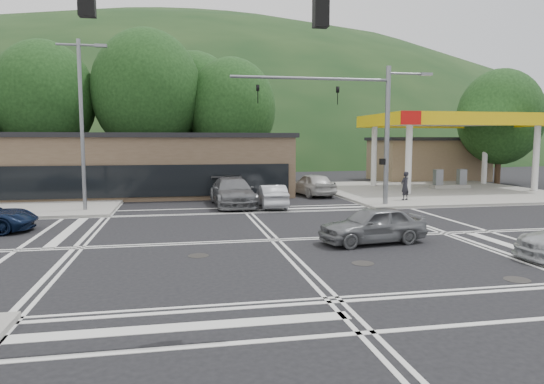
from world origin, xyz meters
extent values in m
plane|color=black|center=(0.00, 0.00, 0.00)|extent=(120.00, 120.00, 0.00)
cube|color=gray|center=(15.00, 15.00, 0.07)|extent=(16.00, 16.00, 0.15)
cylinder|color=silver|center=(12.00, 13.00, 2.50)|extent=(0.44, 0.44, 5.00)
cylinder|color=silver|center=(12.00, 19.00, 2.50)|extent=(0.44, 0.44, 5.00)
cylinder|color=silver|center=(22.00, 13.00, 2.50)|extent=(0.44, 0.44, 5.00)
cylinder|color=silver|center=(22.00, 19.00, 2.50)|extent=(0.44, 0.44, 5.00)
cube|color=silver|center=(17.00, 16.00, 5.30)|extent=(12.00, 8.00, 0.60)
cube|color=yellow|center=(17.00, 12.00, 5.30)|extent=(12.20, 0.25, 0.90)
cube|color=yellow|center=(17.00, 20.00, 5.30)|extent=(12.20, 0.25, 0.90)
cube|color=yellow|center=(11.00, 16.00, 5.30)|extent=(0.25, 8.20, 0.90)
cube|color=yellow|center=(23.00, 16.00, 5.30)|extent=(0.25, 8.20, 0.90)
cube|color=red|center=(11.50, 11.85, 5.30)|extent=(1.40, 0.12, 0.90)
cube|color=gray|center=(17.00, 16.00, 0.25)|extent=(3.00, 1.00, 0.30)
cube|color=slate|center=(16.00, 16.00, 0.95)|extent=(0.60, 0.50, 1.30)
cube|color=slate|center=(18.00, 16.00, 0.95)|extent=(0.60, 0.50, 1.30)
cube|color=#846B4F|center=(20.00, 25.00, 1.90)|extent=(10.00, 6.00, 3.80)
cube|color=brown|center=(-8.00, 17.00, 2.00)|extent=(24.00, 8.00, 4.00)
ellipsoid|color=#173417|center=(0.00, 90.00, 0.00)|extent=(252.00, 126.00, 140.00)
cylinder|color=#382619|center=(-14.00, 24.00, 2.42)|extent=(0.50, 0.50, 4.84)
ellipsoid|color=black|center=(-14.00, 24.00, 7.15)|extent=(8.00, 8.00, 9.20)
cylinder|color=#382619|center=(-6.00, 24.00, 2.64)|extent=(0.50, 0.50, 5.28)
ellipsoid|color=black|center=(-6.00, 24.00, 7.80)|extent=(9.00, 9.00, 10.35)
cylinder|color=#382619|center=(1.00, 24.00, 2.20)|extent=(0.50, 0.50, 4.40)
ellipsoid|color=black|center=(1.00, 24.00, 6.50)|extent=(7.60, 7.60, 8.74)
cylinder|color=#382619|center=(-2.00, 28.00, 2.42)|extent=(0.50, 0.50, 4.84)
ellipsoid|color=black|center=(-2.00, 28.00, 7.15)|extent=(8.40, 8.40, 9.66)
cylinder|color=#382619|center=(24.00, 20.00, 1.98)|extent=(0.50, 0.50, 3.96)
ellipsoid|color=black|center=(24.00, 20.00, 5.85)|extent=(7.20, 7.20, 8.28)
cylinder|color=slate|center=(-8.50, 9.00, 4.50)|extent=(0.20, 0.20, 9.00)
cylinder|color=slate|center=(-8.50, 9.00, 8.70)|extent=(2.20, 0.12, 0.12)
cube|color=slate|center=(-7.40, 9.00, 8.70)|extent=(0.60, 0.25, 0.15)
cylinder|color=slate|center=(8.20, 8.20, 4.00)|extent=(0.28, 0.28, 8.00)
cylinder|color=slate|center=(3.70, 8.20, 7.20)|extent=(9.00, 0.16, 0.16)
imported|color=black|center=(5.20, 8.20, 6.30)|extent=(0.16, 0.20, 1.00)
imported|color=black|center=(0.70, 8.20, 6.30)|extent=(0.16, 0.20, 1.00)
cylinder|color=slate|center=(9.40, 8.20, 7.60)|extent=(2.40, 0.12, 0.12)
cube|color=slate|center=(10.50, 8.20, 7.60)|extent=(0.70, 0.30, 0.15)
cube|color=black|center=(7.95, 8.20, 2.60)|extent=(0.25, 0.30, 0.35)
cube|color=black|center=(-0.70, -8.20, 6.60)|extent=(0.30, 0.25, 1.00)
imported|color=slate|center=(3.47, -1.19, 0.69)|extent=(4.22, 2.17, 1.37)
imported|color=#A0A2A7|center=(1.63, 9.00, 0.65)|extent=(1.59, 4.04, 1.31)
imported|color=#B4B3B0|center=(5.50, 14.25, 0.78)|extent=(2.55, 4.84, 1.57)
imported|color=slate|center=(-0.50, 10.04, 0.82)|extent=(2.51, 5.74, 1.64)
imported|color=black|center=(10.11, 9.62, 1.03)|extent=(0.76, 0.67, 1.76)
camera|label=1|loc=(-3.60, -17.96, 3.82)|focal=32.00mm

